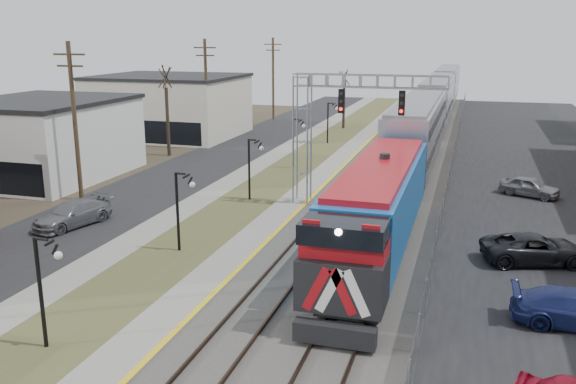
% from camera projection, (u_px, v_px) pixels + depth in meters
% --- Properties ---
extents(street_west, '(7.00, 120.00, 0.04)m').
position_uv_depth(street_west, '(191.00, 170.00, 47.93)').
color(street_west, black).
rests_on(street_west, ground).
extents(sidewalk, '(2.00, 120.00, 0.08)m').
position_uv_depth(sidewalk, '(245.00, 174.00, 46.66)').
color(sidewalk, gray).
rests_on(sidewalk, ground).
extents(grass_median, '(4.00, 120.00, 0.06)m').
position_uv_depth(grass_median, '(282.00, 176.00, 45.83)').
color(grass_median, '#484C28').
rests_on(grass_median, ground).
extents(platform, '(2.00, 120.00, 0.24)m').
position_uv_depth(platform, '(321.00, 178.00, 44.97)').
color(platform, gray).
rests_on(platform, ground).
extents(ballast_bed, '(8.00, 120.00, 0.20)m').
position_uv_depth(ballast_bed, '(388.00, 183.00, 43.57)').
color(ballast_bed, '#595651').
rests_on(ballast_bed, ground).
extents(parking_lot, '(16.00, 120.00, 0.04)m').
position_uv_depth(parking_lot, '(570.00, 196.00, 40.24)').
color(parking_lot, black).
rests_on(parking_lot, ground).
extents(platform_edge, '(0.24, 120.00, 0.01)m').
position_uv_depth(platform_edge, '(332.00, 177.00, 44.69)').
color(platform_edge, gold).
rests_on(platform_edge, platform).
extents(track_near, '(1.58, 120.00, 0.15)m').
position_uv_depth(track_near, '(361.00, 178.00, 44.09)').
color(track_near, '#2D2119').
rests_on(track_near, ballast_bed).
extents(track_far, '(1.58, 120.00, 0.15)m').
position_uv_depth(track_far, '(410.00, 182.00, 43.11)').
color(track_far, '#2D2119').
rests_on(track_far, ballast_bed).
extents(train, '(3.00, 85.85, 5.33)m').
position_uv_depth(train, '(432.00, 111.00, 60.90)').
color(train, blue).
rests_on(train, ground).
extents(signal_gantry, '(9.00, 1.07, 8.15)m').
position_uv_depth(signal_gantry, '(330.00, 117.00, 36.48)').
color(signal_gantry, gray).
rests_on(signal_gantry, ground).
extents(lampposts, '(0.14, 62.14, 4.00)m').
position_uv_depth(lampposts, '(180.00, 211.00, 29.84)').
color(lampposts, black).
rests_on(lampposts, ground).
extents(utility_poles, '(0.28, 80.28, 10.00)m').
position_uv_depth(utility_poles, '(75.00, 123.00, 38.25)').
color(utility_poles, '#4C3823').
rests_on(utility_poles, ground).
extents(fence, '(0.04, 120.00, 1.60)m').
position_uv_depth(fence, '(450.00, 177.00, 42.22)').
color(fence, gray).
rests_on(fence, ground).
extents(bare_trees, '(12.30, 42.30, 5.95)m').
position_uv_depth(bare_trees, '(197.00, 129.00, 51.21)').
color(bare_trees, '#382D23').
rests_on(bare_trees, ground).
extents(car_lot_c, '(5.31, 3.44, 1.36)m').
position_uv_depth(car_lot_c, '(536.00, 250.00, 28.33)').
color(car_lot_c, black).
rests_on(car_lot_c, ground).
extents(car_lot_e, '(4.09, 2.92, 1.29)m').
position_uv_depth(car_lot_e, '(530.00, 187.00, 40.00)').
color(car_lot_e, slate).
rests_on(car_lot_e, ground).
extents(car_street_b, '(3.08, 5.04, 1.36)m').
position_uv_depth(car_street_b, '(72.00, 215.00, 33.81)').
color(car_street_b, slate).
rests_on(car_street_b, ground).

